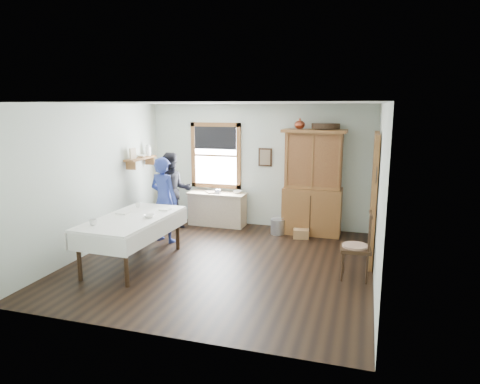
% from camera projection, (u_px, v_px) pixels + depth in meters
% --- Properties ---
extents(room, '(5.01, 5.01, 2.70)m').
position_uv_depth(room, '(222.00, 186.00, 7.13)').
color(room, black).
rests_on(room, ground).
extents(window, '(1.18, 0.07, 1.48)m').
position_uv_depth(window, '(216.00, 152.00, 9.67)').
color(window, white).
rests_on(window, room).
extents(doorway, '(0.09, 1.14, 2.22)m').
position_uv_depth(doorway, '(375.00, 195.00, 7.28)').
color(doorway, '#473F32').
rests_on(doorway, room).
extents(wall_shelf, '(0.24, 1.00, 0.44)m').
position_uv_depth(wall_shelf, '(141.00, 157.00, 9.20)').
color(wall_shelf, '#96572E').
rests_on(wall_shelf, room).
extents(framed_picture, '(0.30, 0.04, 0.40)m').
position_uv_depth(framed_picture, '(265.00, 157.00, 9.36)').
color(framed_picture, '#352212').
rests_on(framed_picture, room).
extents(rug_beater, '(0.01, 0.27, 0.27)m').
position_uv_depth(rug_beater, '(377.00, 167.00, 6.65)').
color(rug_beater, black).
rests_on(rug_beater, room).
extents(work_counter, '(1.31, 0.53, 0.75)m').
position_uv_depth(work_counter, '(217.00, 209.00, 9.65)').
color(work_counter, '#CAB78C').
rests_on(work_counter, room).
extents(china_hutch, '(1.29, 0.62, 2.19)m').
position_uv_depth(china_hutch, '(313.00, 182.00, 8.86)').
color(china_hutch, '#96572E').
rests_on(china_hutch, room).
extents(dining_table, '(1.15, 2.09, 0.82)m').
position_uv_depth(dining_table, '(133.00, 240.00, 7.27)').
color(dining_table, white).
rests_on(dining_table, room).
extents(spindle_chair, '(0.53, 0.53, 1.08)m').
position_uv_depth(spindle_chair, '(356.00, 245.00, 6.61)').
color(spindle_chair, '#352212').
rests_on(spindle_chair, room).
extents(pail, '(0.37, 0.37, 0.32)m').
position_uv_depth(pail, '(278.00, 227.00, 9.00)').
color(pail, '#A4A6AC').
rests_on(pail, room).
extents(wicker_basket, '(0.34, 0.27, 0.19)m').
position_uv_depth(wicker_basket, '(301.00, 234.00, 8.72)').
color(wicker_basket, '#B57F52').
rests_on(wicker_basket, room).
extents(woman_blue, '(0.65, 0.51, 1.57)m').
position_uv_depth(woman_blue, '(164.00, 203.00, 8.39)').
color(woman_blue, navy).
rests_on(woman_blue, room).
extents(figure_dark, '(0.95, 0.88, 1.55)m').
position_uv_depth(figure_dark, '(173.00, 194.00, 9.30)').
color(figure_dark, black).
rests_on(figure_dark, room).
extents(table_cup_a, '(0.13, 0.13, 0.09)m').
position_uv_depth(table_cup_a, '(93.00, 222.00, 6.70)').
color(table_cup_a, white).
rests_on(table_cup_a, dining_table).
extents(table_cup_b, '(0.11, 0.11, 0.08)m').
position_uv_depth(table_cup_b, '(138.00, 205.00, 7.88)').
color(table_cup_b, white).
rests_on(table_cup_b, dining_table).
extents(table_bowl, '(0.26, 0.26, 0.05)m').
position_uv_depth(table_bowl, '(149.00, 216.00, 7.16)').
color(table_bowl, white).
rests_on(table_bowl, dining_table).
extents(counter_book, '(0.28, 0.29, 0.02)m').
position_uv_depth(counter_book, '(206.00, 192.00, 9.56)').
color(counter_book, '#7A6851').
rests_on(counter_book, work_counter).
extents(counter_bowl, '(0.21, 0.21, 0.06)m').
position_uv_depth(counter_bowl, '(237.00, 192.00, 9.52)').
color(counter_bowl, white).
rests_on(counter_bowl, work_counter).
extents(shelf_bowl, '(0.22, 0.22, 0.05)m').
position_uv_depth(shelf_bowl, '(142.00, 156.00, 9.21)').
color(shelf_bowl, white).
rests_on(shelf_bowl, wall_shelf).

